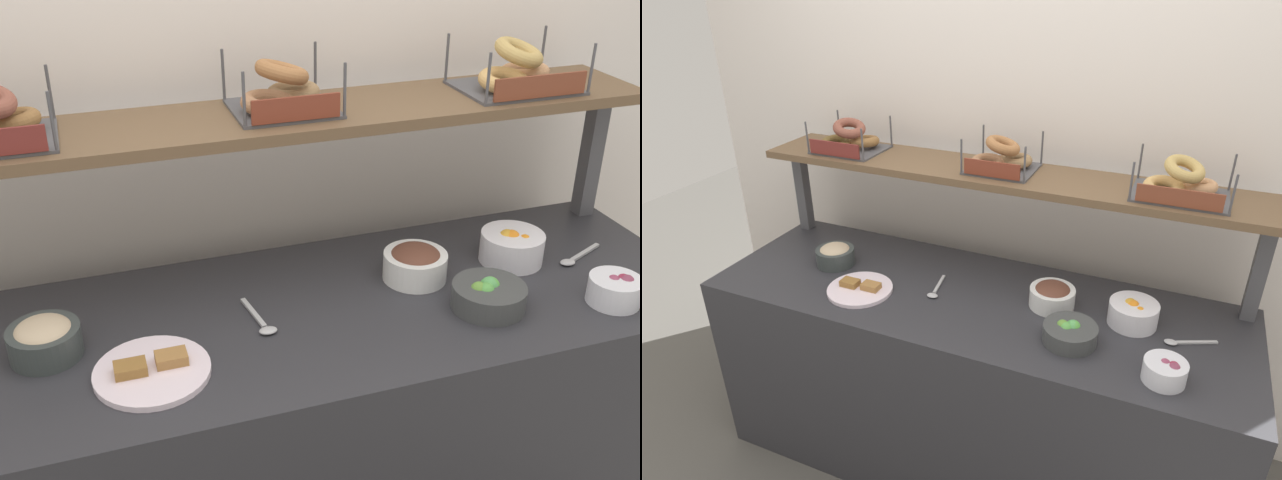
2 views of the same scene
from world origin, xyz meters
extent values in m
plane|color=#595651|center=(0.00, 0.00, 0.00)|extent=(8.00, 8.00, 0.00)
cube|color=white|center=(0.00, 0.55, 1.20)|extent=(3.28, 0.06, 2.40)
cube|color=#2D2D33|center=(0.00, 0.00, 0.42)|extent=(2.08, 0.70, 0.85)
cube|color=#4C4C51|center=(-0.98, 0.27, 1.05)|extent=(0.05, 0.05, 0.40)
cube|color=#4C4C51|center=(0.98, 0.27, 1.05)|extent=(0.05, 0.05, 0.40)
cube|color=brown|center=(0.00, 0.27, 1.26)|extent=(2.04, 0.32, 0.03)
cylinder|color=white|center=(0.31, 0.06, 0.89)|extent=(0.17, 0.17, 0.07)
ellipsoid|color=brown|center=(0.31, 0.06, 0.92)|extent=(0.13, 0.13, 0.05)
cylinder|color=#38403F|center=(-0.64, 0.01, 0.89)|extent=(0.16, 0.16, 0.07)
ellipsoid|color=#CEB491|center=(-0.64, 0.01, 0.92)|extent=(0.13, 0.13, 0.05)
cylinder|color=white|center=(0.60, 0.07, 0.89)|extent=(0.17, 0.17, 0.08)
sphere|color=gold|center=(0.59, 0.07, 0.92)|extent=(0.05, 0.05, 0.05)
sphere|color=orange|center=(0.60, 0.06, 0.92)|extent=(0.05, 0.05, 0.05)
sphere|color=orange|center=(0.62, 0.04, 0.92)|extent=(0.03, 0.03, 0.03)
cylinder|color=white|center=(0.73, -0.21, 0.88)|extent=(0.13, 0.13, 0.07)
sphere|color=#8A3E58|center=(0.76, -0.22, 0.91)|extent=(0.04, 0.04, 0.04)
sphere|color=#96425F|center=(0.73, -0.20, 0.91)|extent=(0.03, 0.03, 0.03)
sphere|color=#942B46|center=(0.76, -0.21, 0.91)|extent=(0.03, 0.03, 0.03)
cylinder|color=#424445|center=(0.42, -0.13, 0.88)|extent=(0.19, 0.19, 0.06)
sphere|color=#649B3D|center=(0.39, -0.12, 0.90)|extent=(0.04, 0.04, 0.04)
sphere|color=#59AD47|center=(0.43, -0.12, 0.90)|extent=(0.05, 0.05, 0.05)
sphere|color=#5AAD4D|center=(0.41, -0.13, 0.90)|extent=(0.04, 0.04, 0.04)
sphere|color=#58AA59|center=(0.43, -0.12, 0.90)|extent=(0.05, 0.05, 0.05)
cylinder|color=white|center=(-0.42, -0.14, 0.86)|extent=(0.26, 0.26, 0.01)
cube|color=olive|center=(-0.46, -0.14, 0.88)|extent=(0.07, 0.05, 0.02)
cube|color=#A4713C|center=(-0.37, -0.13, 0.88)|extent=(0.07, 0.05, 0.02)
cube|color=#B7B7BC|center=(0.82, 0.03, 0.86)|extent=(0.13, 0.07, 0.01)
ellipsoid|color=#B7B7BC|center=(0.74, -0.01, 0.86)|extent=(0.04, 0.03, 0.01)
cube|color=#B7B7BC|center=(-0.15, 0.03, 0.86)|extent=(0.03, 0.14, 0.01)
ellipsoid|color=#B7B7BC|center=(-0.13, -0.06, 0.86)|extent=(0.04, 0.03, 0.01)
cube|color=#4C4C51|center=(-0.68, 0.27, 1.28)|extent=(0.29, 0.24, 0.01)
cylinder|color=#4C4C51|center=(-0.82, 0.15, 1.35)|extent=(0.01, 0.01, 0.14)
cylinder|color=#4C4C51|center=(-0.54, 0.15, 1.35)|extent=(0.01, 0.01, 0.14)
cylinder|color=#4C4C51|center=(-0.82, 0.38, 1.35)|extent=(0.01, 0.01, 0.14)
cylinder|color=#4C4C51|center=(-0.54, 0.38, 1.35)|extent=(0.01, 0.01, 0.14)
cube|color=maroon|center=(-0.68, 0.15, 1.32)|extent=(0.24, 0.01, 0.06)
torus|color=brown|center=(-0.73, 0.24, 1.32)|extent=(0.19, 0.19, 0.05)
torus|color=olive|center=(-0.64, 0.30, 1.32)|extent=(0.20, 0.20, 0.06)
torus|color=brown|center=(-0.68, 0.27, 1.38)|extent=(0.20, 0.20, 0.08)
cube|color=#4C4C51|center=(0.01, 0.29, 1.28)|extent=(0.26, 0.24, 0.01)
cylinder|color=#4C4C51|center=(-0.11, 0.17, 1.35)|extent=(0.01, 0.01, 0.14)
cylinder|color=#4C4C51|center=(0.14, 0.17, 1.35)|extent=(0.01, 0.01, 0.14)
cylinder|color=#4C4C51|center=(-0.11, 0.40, 1.35)|extent=(0.01, 0.01, 0.14)
cylinder|color=#4C4C51|center=(0.14, 0.40, 1.35)|extent=(0.01, 0.01, 0.14)
cube|color=brown|center=(0.01, 0.17, 1.32)|extent=(0.22, 0.01, 0.06)
torus|color=#A57450|center=(-0.03, 0.26, 1.31)|extent=(0.19, 0.18, 0.05)
torus|color=#96744D|center=(0.05, 0.32, 1.31)|extent=(0.20, 0.20, 0.05)
torus|color=#A26B3F|center=(0.01, 0.29, 1.38)|extent=(0.17, 0.17, 0.08)
cube|color=#4C4C51|center=(0.68, 0.26, 1.28)|extent=(0.32, 0.24, 0.01)
cylinder|color=#4C4C51|center=(0.52, 0.15, 1.35)|extent=(0.01, 0.01, 0.14)
cylinder|color=#4C4C51|center=(0.84, 0.15, 1.35)|extent=(0.01, 0.01, 0.14)
cylinder|color=#4C4C51|center=(0.52, 0.38, 1.35)|extent=(0.01, 0.01, 0.14)
cylinder|color=#4C4C51|center=(0.84, 0.38, 1.35)|extent=(0.01, 0.01, 0.14)
cube|color=brown|center=(0.68, 0.14, 1.32)|extent=(0.27, 0.01, 0.06)
torus|color=tan|center=(0.62, 0.23, 1.32)|extent=(0.16, 0.17, 0.06)
torus|color=tan|center=(0.73, 0.30, 1.31)|extent=(0.20, 0.20, 0.05)
torus|color=tan|center=(0.68, 0.26, 1.38)|extent=(0.20, 0.20, 0.08)
camera|label=1|loc=(-0.50, -1.53, 1.89)|focal=42.77mm
camera|label=2|loc=(0.69, -1.67, 1.99)|focal=30.60mm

